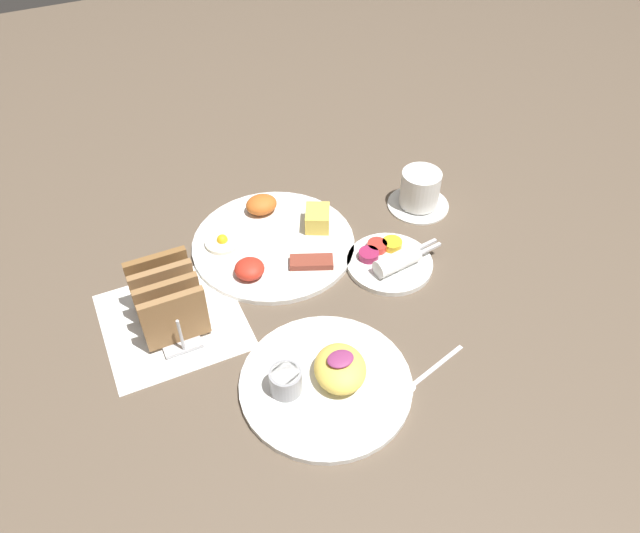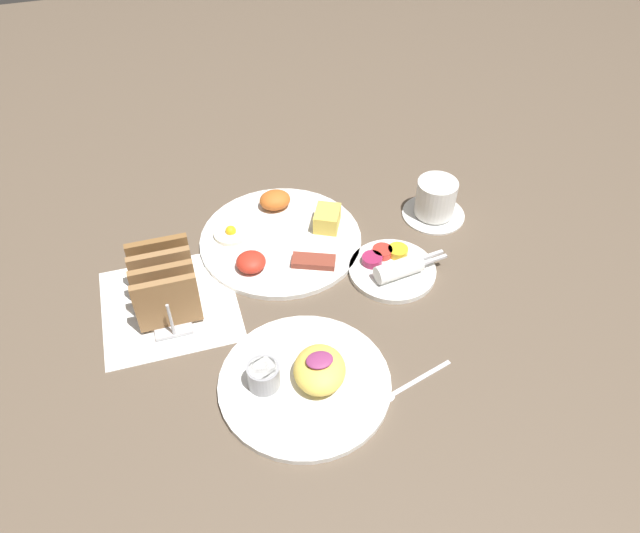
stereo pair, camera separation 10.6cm
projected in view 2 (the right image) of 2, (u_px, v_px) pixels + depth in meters
name	position (u px, v px, depth m)	size (l,w,h in m)	color
ground_plane	(316.00, 314.00, 1.03)	(3.00, 3.00, 0.00)	brown
napkin_flat	(170.00, 305.00, 1.04)	(0.22, 0.22, 0.00)	white
plate_breakfast	(281.00, 236.00, 1.15)	(0.30, 0.30, 0.05)	white
plate_condiments	(393.00, 268.00, 1.09)	(0.17, 0.15, 0.04)	white
plate_foreground	(305.00, 379.00, 0.92)	(0.26, 0.26, 0.06)	white
toast_rack	(165.00, 284.00, 1.00)	(0.10, 0.15, 0.10)	#B7B7BC
coffee_cup	(435.00, 201.00, 1.18)	(0.12, 0.12, 0.08)	white
teaspoon	(405.00, 387.00, 0.92)	(0.13, 0.04, 0.01)	silver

